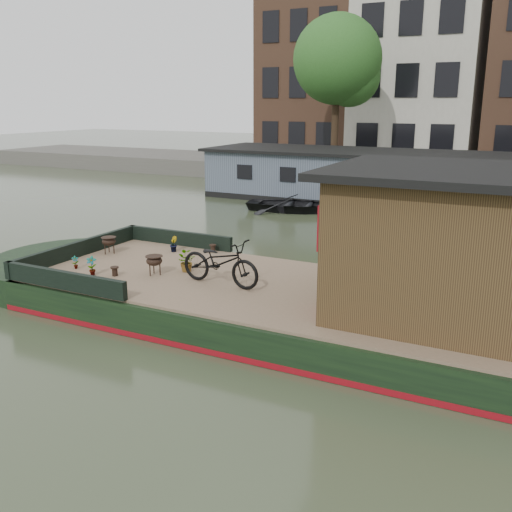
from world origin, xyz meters
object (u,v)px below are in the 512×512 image
at_px(potted_plant_a, 92,266).
at_px(brazier_rear, 109,245).
at_px(dinghy, 294,201).
at_px(brazier_front, 154,265).
at_px(bicycle, 220,262).
at_px(cabin, 452,242).

xyz_separation_m(potted_plant_a, brazier_rear, (-0.86, 1.51, -0.00)).
bearing_deg(dinghy, brazier_rear, 166.92).
distance_m(brazier_front, brazier_rear, 2.17).
distance_m(potted_plant_a, brazier_rear, 1.74).
relative_size(bicycle, brazier_front, 4.29).
relative_size(potted_plant_a, brazier_rear, 1.02).
xyz_separation_m(bicycle, brazier_front, (-1.53, -0.05, -0.25)).
xyz_separation_m(potted_plant_a, brazier_front, (1.11, 0.61, -0.00)).
xyz_separation_m(bicycle, potted_plant_a, (-2.64, -0.67, -0.25)).
relative_size(cabin, brazier_rear, 10.13).
xyz_separation_m(cabin, potted_plant_a, (-6.80, -1.01, -1.03)).
relative_size(cabin, brazier_front, 9.96).
distance_m(cabin, brazier_rear, 7.74).
xyz_separation_m(brazier_front, brazier_rear, (-1.97, 0.90, -0.00)).
xyz_separation_m(bicycle, brazier_rear, (-3.50, 0.85, -0.25)).
height_order(bicycle, brazier_rear, bicycle).
height_order(bicycle, potted_plant_a, bicycle).
bearing_deg(cabin, brazier_front, -176.02).
bearing_deg(bicycle, brazier_rear, 80.84).
bearing_deg(cabin, dinghy, 124.62).
relative_size(cabin, potted_plant_a, 9.93).
bearing_deg(dinghy, brazier_front, 177.29).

